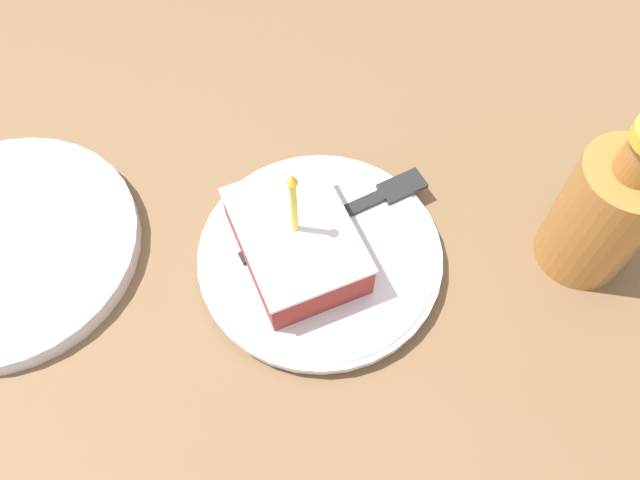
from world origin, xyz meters
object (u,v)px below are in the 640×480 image
Objects in this scene: cake_slice at (296,240)px; fork at (348,211)px; side_plate at (7,247)px; plate at (320,256)px; bottle at (606,212)px.

cake_slice is 0.07m from fork.
side_plate is (0.25, -0.12, -0.03)m from cake_slice.
fork is (-0.04, -0.03, 0.01)m from plate.
plate and side_plate have the same top height.
bottle reaches higher than side_plate.
cake_slice is 0.73× the size of bottle.
plate is 0.29m from side_plate.
side_plate is (0.31, -0.10, -0.01)m from fork.
fork is at bearing 162.65° from side_plate.
bottle is (-0.23, 0.09, 0.06)m from plate.
bottle is at bearing 148.31° from fork.
cake_slice is 0.67× the size of fork.
fork reaches higher than side_plate.
side_plate is at bearing -23.17° from bottle.
plate is 0.05m from fork.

